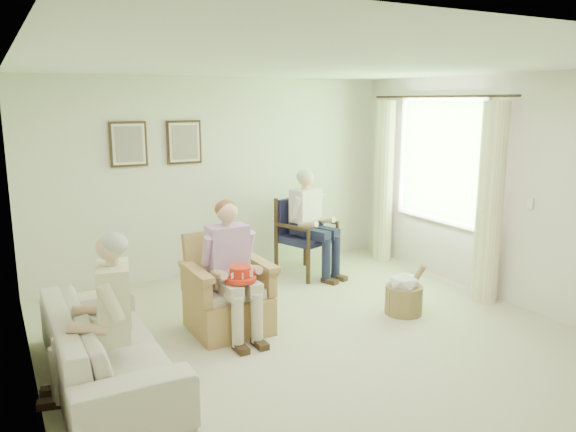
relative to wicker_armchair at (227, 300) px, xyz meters
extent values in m
plane|color=beige|center=(0.67, -0.81, -0.31)|extent=(5.50, 5.50, 0.00)
cube|color=silver|center=(0.67, 1.94, 0.99)|extent=(5.00, 0.04, 2.60)
cube|color=silver|center=(-1.83, -0.81, 0.99)|extent=(0.04, 5.50, 2.60)
cube|color=silver|center=(3.17, -0.81, 0.99)|extent=(0.04, 5.50, 2.60)
cube|color=white|center=(0.67, -0.81, 2.29)|extent=(5.00, 5.50, 0.02)
cube|color=#2D6B23|center=(3.14, 0.39, 1.24)|extent=(0.02, 1.40, 1.50)
cube|color=white|center=(3.13, 0.39, 2.02)|extent=(0.04, 1.52, 0.06)
cube|color=white|center=(3.13, 0.39, 0.46)|extent=(0.04, 1.52, 0.06)
cylinder|color=#382114|center=(3.04, 0.39, 2.04)|extent=(0.03, 2.50, 0.03)
cylinder|color=#FDF2C6|center=(3.00, -0.59, 0.84)|extent=(0.34, 0.34, 2.30)
cylinder|color=#FDF2C6|center=(3.00, 1.37, 0.84)|extent=(0.34, 0.34, 2.30)
cube|color=#382114|center=(-0.48, 1.91, 1.47)|extent=(0.45, 0.03, 0.55)
cube|color=silver|center=(-0.48, 1.89, 1.47)|extent=(0.39, 0.01, 0.49)
cube|color=tan|center=(-0.48, 1.88, 1.47)|extent=(0.33, 0.01, 0.43)
cube|color=#382114|center=(0.22, 1.91, 1.47)|extent=(0.45, 0.03, 0.55)
cube|color=silver|center=(0.22, 1.89, 1.47)|extent=(0.39, 0.01, 0.49)
cube|color=tan|center=(0.22, 1.88, 1.47)|extent=(0.33, 0.01, 0.43)
cube|color=#AA8A50|center=(0.00, -0.03, -0.12)|extent=(0.73, 0.72, 0.39)
cube|color=beige|center=(0.00, -0.06, 0.12)|extent=(0.57, 0.55, 0.09)
cube|color=#AA8A50|center=(0.00, 0.27, 0.38)|extent=(0.68, 0.21, 0.58)
cube|color=#AA8A50|center=(-0.34, -0.03, 0.22)|extent=(0.09, 0.66, 0.28)
cube|color=#AA8A50|center=(0.34, -0.03, 0.22)|extent=(0.09, 0.66, 0.28)
cylinder|color=black|center=(1.35, 0.96, -0.09)|extent=(0.06, 0.06, 0.44)
cylinder|color=black|center=(1.95, 0.96, -0.09)|extent=(0.06, 0.06, 0.44)
cylinder|color=black|center=(1.35, 1.52, -0.09)|extent=(0.06, 0.06, 0.44)
cylinder|color=black|center=(1.95, 1.52, -0.09)|extent=(0.06, 0.06, 0.44)
cube|color=#1A1B3A|center=(1.65, 1.24, 0.18)|extent=(0.58, 0.56, 0.10)
cube|color=#1A1B3A|center=(1.65, 1.51, 0.45)|extent=(0.54, 0.07, 0.50)
imported|color=beige|center=(-1.28, -0.52, 0.00)|extent=(2.17, 0.85, 0.63)
cube|color=beige|center=(0.00, -0.06, 0.27)|extent=(0.40, 0.26, 0.16)
cube|color=#C893CF|center=(0.00, -0.04, 0.55)|extent=(0.39, 0.24, 0.46)
sphere|color=#DDAD8E|center=(0.00, -0.05, 0.92)|extent=(0.21, 0.21, 0.21)
ellipsoid|color=brown|center=(0.00, -0.02, 0.95)|extent=(0.22, 0.22, 0.18)
cube|color=beige|center=(-0.10, -0.28, 0.22)|extent=(0.14, 0.44, 0.13)
cube|color=beige|center=(0.10, -0.28, 0.22)|extent=(0.14, 0.44, 0.13)
cylinder|color=beige|center=(-0.10, -0.48, -0.04)|extent=(0.12, 0.12, 0.49)
cylinder|color=beige|center=(0.10, -0.48, -0.04)|extent=(0.12, 0.12, 0.49)
cube|color=#181A35|center=(1.65, 1.24, 0.34)|extent=(0.40, 0.26, 0.16)
cube|color=white|center=(1.65, 1.26, 0.62)|extent=(0.39, 0.24, 0.46)
sphere|color=#DDAD8E|center=(1.65, 1.25, 0.99)|extent=(0.21, 0.21, 0.21)
ellipsoid|color=#B7B2AD|center=(1.65, 1.28, 1.01)|extent=(0.22, 0.22, 0.18)
cube|color=#181A35|center=(1.55, 1.02, 0.29)|extent=(0.14, 0.44, 0.13)
cube|color=#181A35|center=(1.75, 1.02, 0.29)|extent=(0.14, 0.44, 0.13)
cylinder|color=#181A35|center=(1.55, 0.82, -0.01)|extent=(0.12, 0.12, 0.55)
cylinder|color=#181A35|center=(1.75, 0.82, -0.01)|extent=(0.12, 0.12, 0.55)
cube|color=beige|center=(-1.28, -0.73, 0.24)|extent=(0.42, 0.26, 0.16)
cube|color=beige|center=(-1.28, -0.71, 0.52)|extent=(0.41, 0.24, 0.46)
sphere|color=#DDAD8E|center=(-1.28, -0.72, 0.89)|extent=(0.21, 0.21, 0.21)
ellipsoid|color=#B7B2AD|center=(-1.28, -0.69, 0.91)|extent=(0.22, 0.22, 0.18)
cube|color=beige|center=(-1.38, -0.95, 0.19)|extent=(0.14, 0.44, 0.13)
cube|color=beige|center=(-1.18, -0.95, 0.19)|extent=(0.14, 0.44, 0.13)
cylinder|color=beige|center=(-1.38, -1.15, -0.06)|extent=(0.12, 0.12, 0.45)
cylinder|color=beige|center=(-1.18, -1.15, -0.06)|extent=(0.12, 0.12, 0.45)
cylinder|color=red|center=(0.00, -0.34, 0.32)|extent=(0.30, 0.30, 0.04)
cylinder|color=red|center=(0.00, -0.34, 0.38)|extent=(0.20, 0.20, 0.12)
cube|color=white|center=(0.11, -0.34, 0.38)|extent=(0.04, 0.01, 0.05)
cube|color=white|center=(0.07, -0.26, 0.38)|extent=(0.03, 0.04, 0.05)
cube|color=white|center=(-0.02, -0.23, 0.38)|extent=(0.02, 0.05, 0.05)
cube|color=white|center=(-0.09, -0.29, 0.38)|extent=(0.04, 0.03, 0.05)
cube|color=white|center=(-0.09, -0.39, 0.38)|extent=(0.04, 0.03, 0.05)
cube|color=white|center=(-0.02, -0.44, 0.38)|extent=(0.02, 0.05, 0.05)
cube|color=white|center=(0.07, -0.42, 0.38)|extent=(0.03, 0.04, 0.05)
cylinder|color=tan|center=(1.87, -0.51, -0.15)|extent=(0.46, 0.46, 0.32)
ellipsoid|color=white|center=(1.87, -0.51, 0.05)|extent=(0.36, 0.36, 0.22)
cylinder|color=#A57F56|center=(1.96, -0.55, 0.05)|extent=(0.16, 0.29, 0.47)
camera|label=1|loc=(-2.01, -5.05, 1.98)|focal=35.00mm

